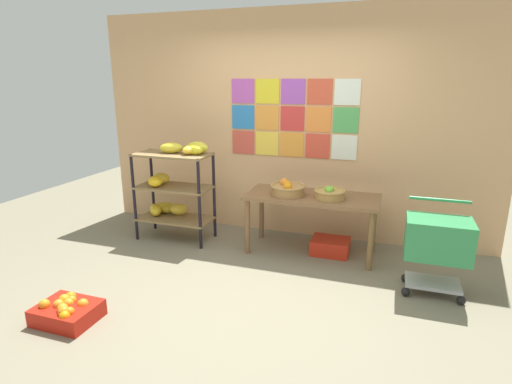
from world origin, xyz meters
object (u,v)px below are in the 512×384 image
object	(u,v)px
banana_shelf_unit	(174,183)
orange_crate_foreground	(67,311)
display_table	(312,203)
shopping_cart	(438,242)
fruit_basket_back_right	(288,189)
fruit_basket_right	(330,193)
produce_crate_under_table	(330,246)

from	to	relation	value
banana_shelf_unit	orange_crate_foreground	world-z (taller)	banana_shelf_unit
banana_shelf_unit	display_table	world-z (taller)	banana_shelf_unit
banana_shelf_unit	shopping_cart	world-z (taller)	banana_shelf_unit
banana_shelf_unit	orange_crate_foreground	bearing A→B (deg)	-87.56
fruit_basket_back_right	fruit_basket_right	bearing A→B (deg)	1.02
fruit_basket_back_right	fruit_basket_right	xyz separation A→B (m)	(0.46, 0.01, -0.01)
banana_shelf_unit	produce_crate_under_table	size ratio (longest dim) A/B	2.87
display_table	shopping_cart	world-z (taller)	shopping_cart
display_table	produce_crate_under_table	world-z (taller)	display_table
produce_crate_under_table	orange_crate_foreground	xyz separation A→B (m)	(-1.83, -2.05, 0.00)
display_table	shopping_cart	bearing A→B (deg)	-23.56
produce_crate_under_table	shopping_cart	size ratio (longest dim) A/B	0.49
fruit_basket_back_right	orange_crate_foreground	bearing A→B (deg)	-124.82
display_table	fruit_basket_back_right	bearing A→B (deg)	-163.18
banana_shelf_unit	orange_crate_foreground	size ratio (longest dim) A/B	2.52
produce_crate_under_table	shopping_cart	bearing A→B (deg)	-29.41
orange_crate_foreground	banana_shelf_unit	bearing A→B (deg)	92.44
produce_crate_under_table	orange_crate_foreground	world-z (taller)	orange_crate_foreground
banana_shelf_unit	orange_crate_foreground	distance (m)	2.03
orange_crate_foreground	shopping_cart	size ratio (longest dim) A/B	0.56
fruit_basket_right	orange_crate_foreground	distance (m)	2.74
fruit_basket_back_right	shopping_cart	distance (m)	1.61
banana_shelf_unit	fruit_basket_right	xyz separation A→B (m)	(1.89, 0.01, 0.04)
fruit_basket_back_right	banana_shelf_unit	bearing A→B (deg)	-179.95
banana_shelf_unit	fruit_basket_right	distance (m)	1.89
fruit_basket_back_right	fruit_basket_right	size ratio (longest dim) A/B	1.15
fruit_basket_back_right	shopping_cart	xyz separation A→B (m)	(1.52, -0.47, -0.24)
banana_shelf_unit	display_table	size ratio (longest dim) A/B	0.83
display_table	banana_shelf_unit	bearing A→B (deg)	-177.30
fruit_basket_back_right	shopping_cart	bearing A→B (deg)	-17.22
shopping_cart	produce_crate_under_table	bearing A→B (deg)	156.54
banana_shelf_unit	fruit_basket_right	size ratio (longest dim) A/B	3.60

